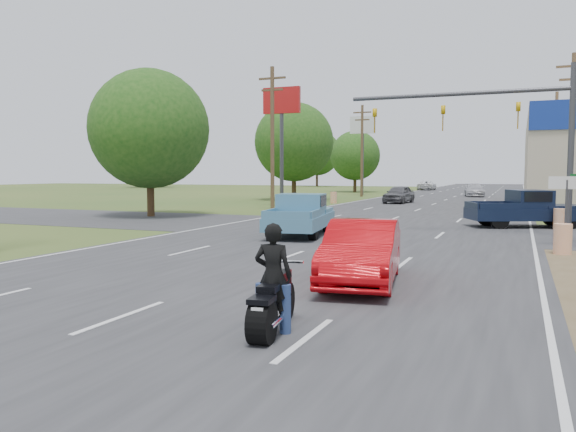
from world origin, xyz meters
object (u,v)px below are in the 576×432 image
at_px(motorcycle, 272,305).
at_px(distant_car_grey, 399,194).
at_px(distant_car_silver, 474,190).
at_px(red_convertible, 362,253).
at_px(navy_pickup, 529,209).
at_px(distant_car_white, 427,185).
at_px(blue_pickup, 301,214).
at_px(rider, 273,281).

bearing_deg(motorcycle, distant_car_grey, 90.78).
bearing_deg(distant_car_silver, motorcycle, -97.05).
relative_size(red_convertible, distant_car_silver, 0.93).
bearing_deg(navy_pickup, motorcycle, -33.91).
relative_size(distant_car_silver, distant_car_white, 0.95).
bearing_deg(distant_car_silver, distant_car_grey, -114.87).
height_order(navy_pickup, distant_car_grey, navy_pickup).
height_order(red_convertible, distant_car_silver, red_convertible).
xyz_separation_m(navy_pickup, distant_car_white, (-13.59, 57.19, -0.21)).
height_order(red_convertible, distant_car_white, red_convertible).
relative_size(motorcycle, navy_pickup, 0.38).
distance_m(red_convertible, blue_pickup, 10.53).
bearing_deg(motorcycle, rider, 90.00).
xyz_separation_m(red_convertible, rider, (-0.27, -4.60, 0.12)).
distance_m(motorcycle, distant_car_white, 79.05).
bearing_deg(distant_car_grey, navy_pickup, -55.70).
relative_size(distant_car_grey, distant_car_white, 0.89).
height_order(rider, navy_pickup, navy_pickup).
relative_size(red_convertible, blue_pickup, 0.82).
relative_size(blue_pickup, distant_car_white, 1.09).
distance_m(navy_pickup, distant_car_silver, 36.08).
bearing_deg(distant_car_white, navy_pickup, 102.81).
bearing_deg(red_convertible, distant_car_silver, 82.74).
bearing_deg(distant_car_white, distant_car_grey, 94.57).
height_order(rider, distant_car_white, rider).
height_order(rider, blue_pickup, blue_pickup).
bearing_deg(motorcycle, blue_pickup, 101.57).
distance_m(distant_car_silver, distant_car_white, 23.08).
bearing_deg(distant_car_grey, red_convertible, -73.79).
bearing_deg(navy_pickup, distant_car_grey, -174.83).
relative_size(motorcycle, rider, 1.27).
xyz_separation_m(red_convertible, navy_pickup, (3.88, 16.64, 0.17)).
height_order(red_convertible, rider, rider).
relative_size(red_convertible, distant_car_grey, 1.00).
distance_m(red_convertible, distant_car_silver, 52.37).
height_order(distant_car_silver, distant_car_white, distant_car_white).
xyz_separation_m(blue_pickup, distant_car_silver, (3.85, 43.15, -0.18)).
xyz_separation_m(blue_pickup, distant_car_white, (-4.61, 64.62, -0.18)).
bearing_deg(rider, blue_pickup, -78.39).
bearing_deg(distant_car_silver, distant_car_white, 103.44).
bearing_deg(motorcycle, navy_pickup, 71.29).
relative_size(distant_car_grey, distant_car_silver, 0.93).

